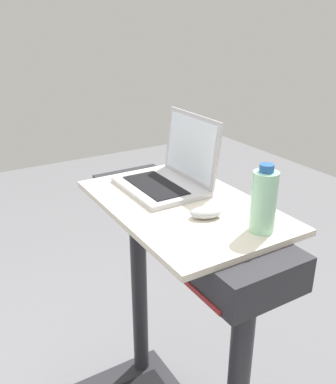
{
  "coord_description": "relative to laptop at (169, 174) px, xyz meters",
  "views": [
    {
      "loc": [
        1.08,
        0.0,
        1.73
      ],
      "look_at": [
        0.0,
        0.65,
        1.2
      ],
      "focal_mm": 39.57,
      "sensor_mm": 36.0,
      "label": 1
    }
  ],
  "objects": [
    {
      "name": "desk_board",
      "position": [
        0.14,
        -0.04,
        -0.06
      ],
      "size": [
        0.73,
        0.46,
        0.02
      ],
      "primitive_type": "cube",
      "color": "beige",
      "rests_on": "treadmill_base"
    },
    {
      "name": "laptop",
      "position": [
        0.0,
        0.0,
        0.0
      ],
      "size": [
        0.32,
        0.27,
        0.26
      ],
      "rotation": [
        0.0,
        0.0,
        -0.05
      ],
      "color": "#B7B7BC",
      "rests_on": "desk_board"
    },
    {
      "name": "computer_mouse",
      "position": [
        0.27,
        -0.04,
        -0.03
      ],
      "size": [
        0.09,
        0.12,
        0.03
      ],
      "primitive_type": "ellipsoid",
      "rotation": [
        0.0,
        0.0,
        -0.38
      ],
      "color": "#B2B2B7",
      "rests_on": "desk_board"
    },
    {
      "name": "water_bottle",
      "position": [
        0.43,
        0.05,
        0.04
      ],
      "size": [
        0.07,
        0.07,
        0.2
      ],
      "color": "#9EDBB2",
      "rests_on": "desk_board"
    }
  ]
}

